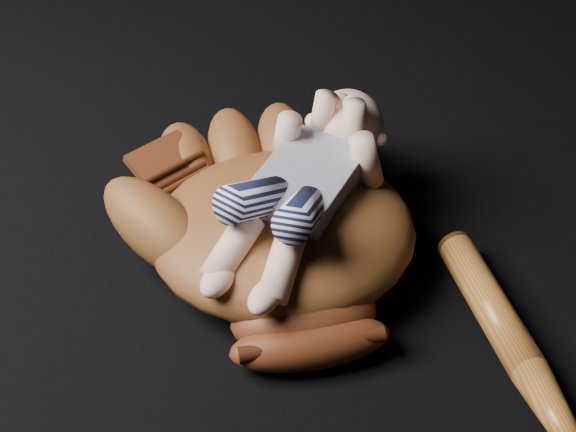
{
  "coord_description": "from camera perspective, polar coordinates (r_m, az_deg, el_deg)",
  "views": [
    {
      "loc": [
        0.21,
        -0.68,
        0.81
      ],
      "look_at": [
        0.0,
        0.15,
        0.08
      ],
      "focal_mm": 55.0,
      "sensor_mm": 36.0,
      "label": 1
    }
  ],
  "objects": [
    {
      "name": "newborn_baby",
      "position": [
        1.09,
        0.58,
        1.88
      ],
      "size": [
        0.25,
        0.41,
        0.16
      ],
      "primitive_type": null,
      "rotation": [
        0.0,
        0.0,
        -0.21
      ],
      "color": "beige",
      "rests_on": "baseball_glove"
    },
    {
      "name": "baseball_bat",
      "position": [
        1.05,
        16.0,
        -10.74
      ],
      "size": [
        0.27,
        0.45,
        0.05
      ],
      "primitive_type": null,
      "rotation": [
        0.0,
        0.0,
        0.49
      ],
      "color": "#9E581E",
      "rests_on": "ground"
    },
    {
      "name": "baseball_glove",
      "position": [
        1.13,
        -0.32,
        -0.35
      ],
      "size": [
        0.59,
        0.62,
        0.15
      ],
      "primitive_type": null,
      "rotation": [
        0.0,
        0.0,
        0.44
      ],
      "color": "#5E3114",
      "rests_on": "ground"
    }
  ]
}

